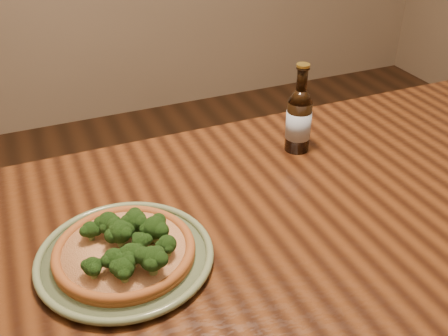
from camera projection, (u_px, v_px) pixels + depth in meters
name	position (u px, v px, depth m)	size (l,w,h in m)	color
table	(334.00, 252.00, 1.08)	(1.60, 0.90, 0.75)	#4A250F
plate	(125.00, 257.00, 0.92)	(0.31, 0.31, 0.02)	#6A7A54
pizza	(126.00, 249.00, 0.90)	(0.25, 0.25, 0.07)	#9C5523
beer_bottle	(299.00, 119.00, 1.21)	(0.06, 0.06, 0.21)	black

